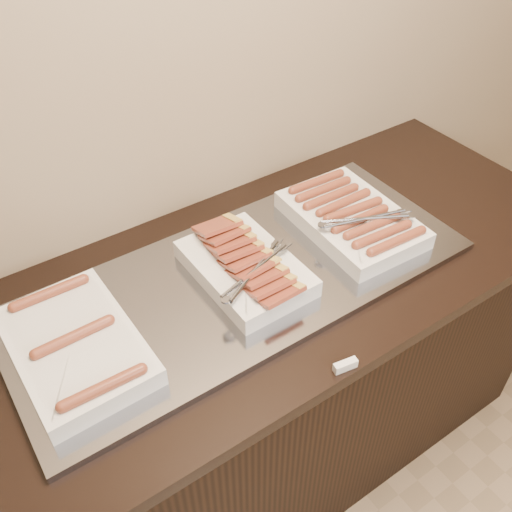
% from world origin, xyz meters
% --- Properties ---
extents(counter, '(2.06, 0.76, 0.90)m').
position_xyz_m(counter, '(0.00, 2.13, 0.45)').
color(counter, black).
rests_on(counter, ground).
extents(warming_tray, '(1.20, 0.50, 0.02)m').
position_xyz_m(warming_tray, '(0.01, 2.13, 0.91)').
color(warming_tray, gray).
rests_on(warming_tray, counter).
extents(dish_left, '(0.26, 0.39, 0.07)m').
position_xyz_m(dish_left, '(-0.43, 2.13, 0.95)').
color(dish_left, silver).
rests_on(dish_left, warming_tray).
extents(dish_center, '(0.27, 0.36, 0.09)m').
position_xyz_m(dish_center, '(0.02, 2.13, 0.95)').
color(dish_center, silver).
rests_on(dish_center, warming_tray).
extents(dish_right, '(0.28, 0.40, 0.08)m').
position_xyz_m(dish_right, '(0.38, 2.13, 0.95)').
color(dish_right, silver).
rests_on(dish_right, warming_tray).
extents(label_holder, '(0.06, 0.03, 0.02)m').
position_xyz_m(label_holder, '(0.05, 1.77, 0.91)').
color(label_holder, silver).
rests_on(label_holder, counter).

